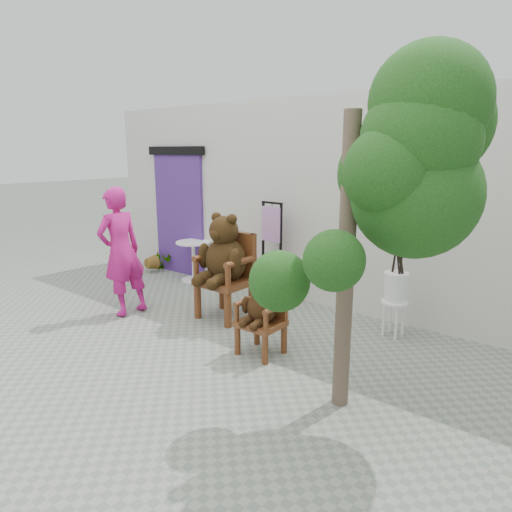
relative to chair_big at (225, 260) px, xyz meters
The scene contains 11 objects.
ground_plane 1.75m from the chair_big, 60.78° to the right, with size 60.00×60.00×0.00m, color gray.
back_wall 2.02m from the chair_big, 66.65° to the left, with size 9.00×1.00×3.00m, color beige.
doorway 2.58m from the chair_big, 151.33° to the left, with size 1.40×0.11×2.33m.
chair_big is the anchor object (origin of this frame).
chair_small 1.29m from the chair_big, 28.75° to the right, with size 0.47×0.49×0.91m.
person 1.47m from the chair_big, 149.84° to the right, with size 0.64×0.42×1.76m, color #BC1775.
cafe_table 1.98m from the chair_big, 149.03° to the left, with size 0.60×0.60×0.70m.
display_stand 1.02m from the chair_big, 87.39° to the left, with size 0.48×0.39×1.51m.
stool_bucket 2.23m from the chair_big, 21.05° to the left, with size 0.32×0.32×1.45m.
tree 3.15m from the chair_big, 16.72° to the right, with size 1.62×1.68×3.05m.
potted_plant 2.89m from the chair_big, 159.30° to the left, with size 0.42×0.36×0.47m, color #0F350E.
Camera 1 is at (3.30, -3.06, 2.26)m, focal length 32.00 mm.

